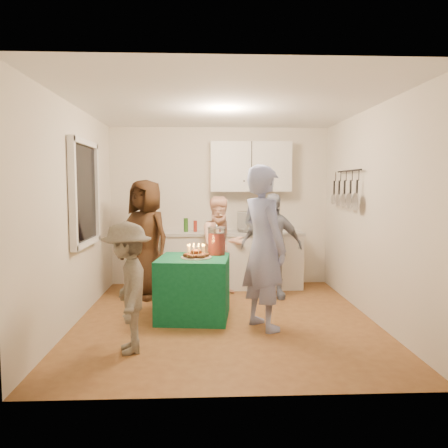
{
  "coord_description": "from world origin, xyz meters",
  "views": [
    {
      "loc": [
        -0.25,
        -5.27,
        1.64
      ],
      "look_at": [
        0.0,
        0.35,
        1.15
      ],
      "focal_mm": 35.0,
      "sensor_mm": 36.0,
      "label": 1
    }
  ],
  "objects_px": {
    "man_birthday": "(263,247)",
    "party_table": "(194,288)",
    "microwave": "(255,222)",
    "punch_jar": "(217,242)",
    "woman_back_center": "(221,246)",
    "woman_back_right": "(272,246)",
    "woman_back_left": "(146,239)",
    "child_near_left": "(127,287)",
    "counter": "(233,261)"
  },
  "relations": [
    {
      "from": "party_table",
      "to": "child_near_left",
      "type": "height_order",
      "value": "child_near_left"
    },
    {
      "from": "woman_back_center",
      "to": "woman_back_right",
      "type": "bearing_deg",
      "value": -36.04
    },
    {
      "from": "counter",
      "to": "punch_jar",
      "type": "xyz_separation_m",
      "value": [
        -0.3,
        -1.42,
        0.5
      ]
    },
    {
      "from": "man_birthday",
      "to": "woman_back_left",
      "type": "relative_size",
      "value": 1.08
    },
    {
      "from": "counter",
      "to": "microwave",
      "type": "distance_m",
      "value": 0.73
    },
    {
      "from": "party_table",
      "to": "woman_back_center",
      "type": "height_order",
      "value": "woman_back_center"
    },
    {
      "from": "woman_back_center",
      "to": "party_table",
      "type": "bearing_deg",
      "value": -124.77
    },
    {
      "from": "man_birthday",
      "to": "woman_back_left",
      "type": "xyz_separation_m",
      "value": [
        -1.53,
        1.48,
        -0.07
      ]
    },
    {
      "from": "party_table",
      "to": "woman_back_right",
      "type": "height_order",
      "value": "woman_back_right"
    },
    {
      "from": "party_table",
      "to": "punch_jar",
      "type": "height_order",
      "value": "punch_jar"
    },
    {
      "from": "man_birthday",
      "to": "woman_back_left",
      "type": "distance_m",
      "value": 2.13
    },
    {
      "from": "woman_back_left",
      "to": "woman_back_right",
      "type": "distance_m",
      "value": 1.84
    },
    {
      "from": "party_table",
      "to": "punch_jar",
      "type": "relative_size",
      "value": 2.5
    },
    {
      "from": "punch_jar",
      "to": "man_birthday",
      "type": "xyz_separation_m",
      "value": [
        0.52,
        -0.63,
        0.01
      ]
    },
    {
      "from": "party_table",
      "to": "child_near_left",
      "type": "bearing_deg",
      "value": -119.49
    },
    {
      "from": "punch_jar",
      "to": "microwave",
      "type": "bearing_deg",
      "value": 65.2
    },
    {
      "from": "microwave",
      "to": "man_birthday",
      "type": "distance_m",
      "value": 2.06
    },
    {
      "from": "microwave",
      "to": "counter",
      "type": "bearing_deg",
      "value": -177.29
    },
    {
      "from": "party_table",
      "to": "woman_back_left",
      "type": "xyz_separation_m",
      "value": [
        -0.72,
        1.05,
        0.49
      ]
    },
    {
      "from": "counter",
      "to": "microwave",
      "type": "relative_size",
      "value": 3.94
    },
    {
      "from": "woman_back_left",
      "to": "woman_back_center",
      "type": "bearing_deg",
      "value": 43.25
    },
    {
      "from": "woman_back_right",
      "to": "counter",
      "type": "bearing_deg",
      "value": 124.44
    },
    {
      "from": "man_birthday",
      "to": "woman_back_center",
      "type": "bearing_deg",
      "value": -14.55
    },
    {
      "from": "woman_back_center",
      "to": "woman_back_right",
      "type": "height_order",
      "value": "woman_back_right"
    },
    {
      "from": "punch_jar",
      "to": "counter",
      "type": "bearing_deg",
      "value": 78.15
    },
    {
      "from": "microwave",
      "to": "party_table",
      "type": "distance_m",
      "value": 2.0
    },
    {
      "from": "woman_back_left",
      "to": "man_birthday",
      "type": "bearing_deg",
      "value": -7.49
    },
    {
      "from": "child_near_left",
      "to": "party_table",
      "type": "bearing_deg",
      "value": 136.92
    },
    {
      "from": "party_table",
      "to": "microwave",
      "type": "bearing_deg",
      "value": 59.65
    },
    {
      "from": "counter",
      "to": "party_table",
      "type": "relative_size",
      "value": 2.59
    },
    {
      "from": "man_birthday",
      "to": "woman_back_center",
      "type": "relative_size",
      "value": 1.27
    },
    {
      "from": "party_table",
      "to": "punch_jar",
      "type": "distance_m",
      "value": 0.65
    },
    {
      "from": "punch_jar",
      "to": "woman_back_center",
      "type": "xyz_separation_m",
      "value": [
        0.1,
        0.98,
        -0.19
      ]
    },
    {
      "from": "counter",
      "to": "child_near_left",
      "type": "bearing_deg",
      "value": -114.02
    },
    {
      "from": "microwave",
      "to": "child_near_left",
      "type": "distance_m",
      "value": 3.17
    },
    {
      "from": "microwave",
      "to": "woman_back_center",
      "type": "distance_m",
      "value": 0.78
    },
    {
      "from": "child_near_left",
      "to": "woman_back_left",
      "type": "bearing_deg",
      "value": 169.07
    },
    {
      "from": "party_table",
      "to": "man_birthday",
      "type": "xyz_separation_m",
      "value": [
        0.81,
        -0.43,
        0.56
      ]
    },
    {
      "from": "counter",
      "to": "woman_back_left",
      "type": "xyz_separation_m",
      "value": [
        -1.31,
        -0.57,
        0.44
      ]
    },
    {
      "from": "woman_back_center",
      "to": "punch_jar",
      "type": "bearing_deg",
      "value": -112.15
    },
    {
      "from": "man_birthday",
      "to": "party_table",
      "type": "bearing_deg",
      "value": 33.07
    },
    {
      "from": "man_birthday",
      "to": "punch_jar",
      "type": "bearing_deg",
      "value": 10.33
    },
    {
      "from": "party_table",
      "to": "woman_back_center",
      "type": "xyz_separation_m",
      "value": [
        0.39,
        1.18,
        0.36
      ]
    },
    {
      "from": "counter",
      "to": "punch_jar",
      "type": "height_order",
      "value": "punch_jar"
    },
    {
      "from": "punch_jar",
      "to": "child_near_left",
      "type": "height_order",
      "value": "child_near_left"
    },
    {
      "from": "microwave",
      "to": "man_birthday",
      "type": "relative_size",
      "value": 0.3
    },
    {
      "from": "microwave",
      "to": "punch_jar",
      "type": "xyz_separation_m",
      "value": [
        -0.66,
        -1.42,
        -0.13
      ]
    },
    {
      "from": "man_birthday",
      "to": "child_near_left",
      "type": "height_order",
      "value": "man_birthday"
    },
    {
      "from": "woman_back_left",
      "to": "child_near_left",
      "type": "distance_m",
      "value": 2.16
    },
    {
      "from": "punch_jar",
      "to": "woman_back_center",
      "type": "distance_m",
      "value": 1.0
    }
  ]
}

